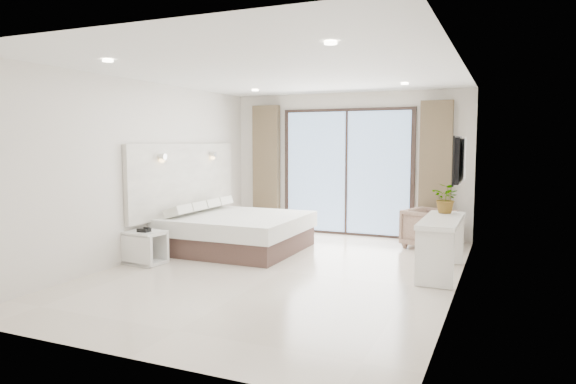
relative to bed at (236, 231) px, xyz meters
name	(u,v)px	position (x,y,z in m)	size (l,w,h in m)	color
ground	(281,271)	(1.27, -1.01, -0.31)	(6.20, 6.20, 0.00)	beige
room_shell	(292,155)	(1.07, -0.15, 1.28)	(4.62, 6.22, 2.72)	silver
bed	(236,231)	(0.00, 0.00, 0.00)	(2.08, 1.98, 0.72)	brown
nightstand	(145,247)	(-0.75, -1.39, -0.06)	(0.57, 0.49, 0.48)	white
phone	(144,230)	(-0.72, -1.45, 0.21)	(0.17, 0.13, 0.06)	black
console_desk	(441,234)	(3.31, -0.31, 0.25)	(0.48, 1.54, 0.77)	white
plant	(447,202)	(3.31, 0.19, 0.63)	(0.39, 0.43, 0.33)	#33662D
armchair	(429,227)	(2.91, 1.39, 0.06)	(0.71, 0.67, 0.73)	#997B64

